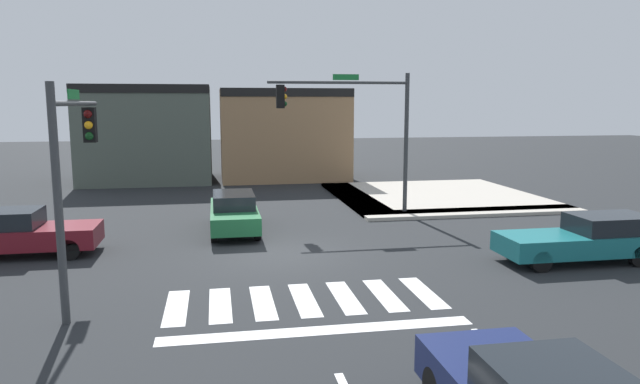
% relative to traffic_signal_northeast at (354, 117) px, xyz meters
% --- Properties ---
extents(ground_plane, '(120.00, 120.00, 0.00)m').
position_rel_traffic_signal_northeast_xyz_m(ground_plane, '(-3.67, -5.63, -4.25)').
color(ground_plane, '#232628').
extents(crosswalk_near, '(6.69, 2.50, 0.01)m').
position_rel_traffic_signal_northeast_xyz_m(crosswalk_near, '(-3.67, -10.13, -4.24)').
color(crosswalk_near, silver).
rests_on(crosswalk_near, ground_plane).
extents(bike_detector_marking, '(0.98, 0.98, 0.01)m').
position_rel_traffic_signal_northeast_xyz_m(bike_detector_marking, '(-1.58, -14.03, -4.24)').
color(bike_detector_marking, yellow).
rests_on(bike_detector_marking, ground_plane).
extents(curb_corner_northeast, '(10.00, 10.60, 0.15)m').
position_rel_traffic_signal_northeast_xyz_m(curb_corner_northeast, '(4.82, 3.79, -4.17)').
color(curb_corner_northeast, '#B2AA9E').
rests_on(curb_corner_northeast, ground_plane).
extents(storefront_row, '(16.19, 6.33, 5.87)m').
position_rel_traffic_signal_northeast_xyz_m(storefront_row, '(-5.95, 13.29, -1.33)').
color(storefront_row, '#4C564C').
rests_on(storefront_row, ground_plane).
extents(traffic_signal_northeast, '(6.01, 0.32, 6.06)m').
position_rel_traffic_signal_northeast_xyz_m(traffic_signal_northeast, '(0.00, 0.00, 0.00)').
color(traffic_signal_northeast, '#383A3D').
rests_on(traffic_signal_northeast, ground_plane).
extents(traffic_signal_southwest, '(0.32, 4.62, 5.26)m').
position_rel_traffic_signal_northeast_xyz_m(traffic_signal_southwest, '(-9.09, -9.00, -0.63)').
color(traffic_signal_southwest, '#383A3D').
rests_on(traffic_signal_southwest, ground_plane).
extents(car_maroon, '(4.68, 1.84, 1.49)m').
position_rel_traffic_signal_northeast_xyz_m(car_maroon, '(-12.02, -4.40, -3.49)').
color(car_maroon, maroon).
rests_on(car_maroon, ground_plane).
extents(car_green, '(1.73, 4.79, 1.46)m').
position_rel_traffic_signal_northeast_xyz_m(car_green, '(-5.12, -2.01, -3.50)').
color(car_green, '#1E6638').
rests_on(car_green, ground_plane).
extents(car_teal, '(4.67, 1.78, 1.43)m').
position_rel_traffic_signal_northeast_xyz_m(car_teal, '(5.27, -8.22, -3.52)').
color(car_teal, '#196B70').
rests_on(car_teal, ground_plane).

